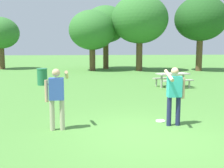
# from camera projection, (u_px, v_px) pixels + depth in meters

# --- Properties ---
(ground_plane) EXTENTS (120.00, 120.00, 0.00)m
(ground_plane) POSITION_uv_depth(u_px,v_px,m) (148.00, 134.00, 6.91)
(ground_plane) COLOR #4C8438
(person_thrower) EXTENTS (0.61, 0.69, 1.64)m
(person_thrower) POSITION_uv_depth(u_px,v_px,m) (57.00, 94.00, 7.13)
(person_thrower) COLOR #B7AD93
(person_thrower) RESTS_ON ground
(person_catcher) EXTENTS (0.61, 0.69, 1.64)m
(person_catcher) POSITION_uv_depth(u_px,v_px,m) (174.00, 92.00, 7.51)
(person_catcher) COLOR #1E234C
(person_catcher) RESTS_ON ground
(frisbee) EXTENTS (0.28, 0.28, 0.03)m
(frisbee) POSITION_uv_depth(u_px,v_px,m) (160.00, 121.00, 8.08)
(frisbee) COLOR white
(frisbee) RESTS_ON ground
(picnic_table_near) EXTENTS (1.98, 1.77, 0.77)m
(picnic_table_near) POSITION_uv_depth(u_px,v_px,m) (173.00, 77.00, 14.59)
(picnic_table_near) COLOR #B2ADA3
(picnic_table_near) RESTS_ON ground
(trash_can_beside_table) EXTENTS (0.59, 0.59, 0.96)m
(trash_can_beside_table) POSITION_uv_depth(u_px,v_px,m) (42.00, 77.00, 15.48)
(trash_can_beside_table) COLOR #237047
(trash_can_beside_table) RESTS_ON ground
(tree_tall_left) EXTENTS (3.47, 3.47, 4.92)m
(tree_tall_left) POSITION_uv_depth(u_px,v_px,m) (1.00, 33.00, 25.62)
(tree_tall_left) COLOR brown
(tree_tall_left) RESTS_ON ground
(tree_broad_center) EXTENTS (4.13, 4.13, 5.37)m
(tree_broad_center) POSITION_uv_depth(u_px,v_px,m) (92.00, 30.00, 24.08)
(tree_broad_center) COLOR brown
(tree_broad_center) RESTS_ON ground
(tree_far_right) EXTENTS (4.13, 4.13, 6.03)m
(tree_far_right) POSITION_uv_depth(u_px,v_px,m) (106.00, 25.00, 25.97)
(tree_far_right) COLOR brown
(tree_far_right) RESTS_ON ground
(tree_slender_mid) EXTENTS (4.97, 4.97, 6.65)m
(tree_slender_mid) POSITION_uv_depth(u_px,v_px,m) (140.00, 20.00, 23.80)
(tree_slender_mid) COLOR brown
(tree_slender_mid) RESTS_ON ground
(tree_back_left) EXTENTS (4.54, 4.54, 6.52)m
(tree_back_left) POSITION_uv_depth(u_px,v_px,m) (201.00, 19.00, 23.74)
(tree_back_left) COLOR brown
(tree_back_left) RESTS_ON ground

